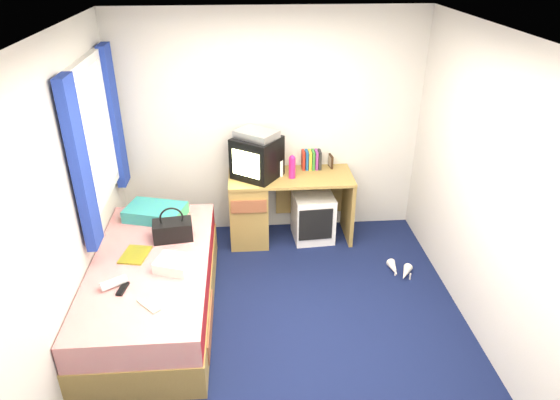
{
  "coord_description": "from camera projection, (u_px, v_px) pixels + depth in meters",
  "views": [
    {
      "loc": [
        -0.26,
        -3.29,
        2.95
      ],
      "look_at": [
        0.03,
        0.7,
        0.85
      ],
      "focal_mm": 32.0,
      "sensor_mm": 36.0,
      "label": 1
    }
  ],
  "objects": [
    {
      "name": "ground",
      "position": [
        282.0,
        325.0,
        4.29
      ],
      "size": [
        3.4,
        3.4,
        0.0
      ],
      "primitive_type": "plane",
      "color": "#0C1438",
      "rests_on": "ground"
    },
    {
      "name": "room_shell",
      "position": [
        282.0,
        171.0,
        3.62
      ],
      "size": [
        3.4,
        3.4,
        3.4
      ],
      "color": "white",
      "rests_on": "ground"
    },
    {
      "name": "bed",
      "position": [
        154.0,
        287.0,
        4.33
      ],
      "size": [
        1.01,
        2.0,
        0.54
      ],
      "color": "#A78845",
      "rests_on": "ground"
    },
    {
      "name": "pillow",
      "position": [
        156.0,
        212.0,
        4.83
      ],
      "size": [
        0.62,
        0.49,
        0.12
      ],
      "primitive_type": "cube",
      "rotation": [
        0.0,
        0.0,
        -0.28
      ],
      "color": "blue",
      "rests_on": "bed"
    },
    {
      "name": "desk",
      "position": [
        265.0,
        205.0,
        5.37
      ],
      "size": [
        1.3,
        0.55,
        0.75
      ],
      "color": "#A78845",
      "rests_on": "ground"
    },
    {
      "name": "storage_cube",
      "position": [
        313.0,
        216.0,
        5.44
      ],
      "size": [
        0.45,
        0.45,
        0.52
      ],
      "primitive_type": "cube",
      "rotation": [
        0.0,
        0.0,
        0.07
      ],
      "color": "white",
      "rests_on": "ground"
    },
    {
      "name": "crt_tv",
      "position": [
        257.0,
        157.0,
        5.1
      ],
      "size": [
        0.58,
        0.57,
        0.43
      ],
      "rotation": [
        0.0,
        0.0,
        -0.62
      ],
      "color": "black",
      "rests_on": "desk"
    },
    {
      "name": "vcr",
      "position": [
        256.0,
        134.0,
        4.99
      ],
      "size": [
        0.48,
        0.47,
        0.08
      ],
      "primitive_type": "cube",
      "rotation": [
        0.0,
        0.0,
        -0.67
      ],
      "color": "#BABABC",
      "rests_on": "crt_tv"
    },
    {
      "name": "book_row",
      "position": [
        311.0,
        160.0,
        5.34
      ],
      "size": [
        0.2,
        0.13,
        0.2
      ],
      "color": "maroon",
      "rests_on": "desk"
    },
    {
      "name": "picture_frame",
      "position": [
        331.0,
        161.0,
        5.38
      ],
      "size": [
        0.04,
        0.12,
        0.14
      ],
      "primitive_type": "cube",
      "rotation": [
        0.0,
        0.0,
        0.13
      ],
      "color": "black",
      "rests_on": "desk"
    },
    {
      "name": "pink_water_bottle",
      "position": [
        292.0,
        168.0,
        5.12
      ],
      "size": [
        0.08,
        0.08,
        0.22
      ],
      "primitive_type": "cylinder",
      "rotation": [
        0.0,
        0.0,
        -0.24
      ],
      "color": "#E62072",
      "rests_on": "desk"
    },
    {
      "name": "aerosol_can",
      "position": [
        281.0,
        168.0,
        5.17
      ],
      "size": [
        0.05,
        0.05,
        0.17
      ],
      "primitive_type": "cylinder",
      "rotation": [
        0.0,
        0.0,
        0.15
      ],
      "color": "white",
      "rests_on": "desk"
    },
    {
      "name": "handbag",
      "position": [
        173.0,
        230.0,
        4.47
      ],
      "size": [
        0.37,
        0.24,
        0.32
      ],
      "rotation": [
        0.0,
        0.0,
        0.14
      ],
      "color": "black",
      "rests_on": "bed"
    },
    {
      "name": "towel",
      "position": [
        174.0,
        264.0,
        4.08
      ],
      "size": [
        0.34,
        0.31,
        0.09
      ],
      "primitive_type": "cube",
      "rotation": [
        0.0,
        0.0,
        -0.33
      ],
      "color": "silver",
      "rests_on": "bed"
    },
    {
      "name": "magazine",
      "position": [
        135.0,
        255.0,
        4.27
      ],
      "size": [
        0.26,
        0.31,
        0.01
      ],
      "primitive_type": "cube",
      "rotation": [
        0.0,
        0.0,
        -0.19
      ],
      "color": "yellow",
      "rests_on": "bed"
    },
    {
      "name": "water_bottle",
      "position": [
        114.0,
        283.0,
        3.87
      ],
      "size": [
        0.21,
        0.17,
        0.07
      ],
      "primitive_type": "cylinder",
      "rotation": [
        0.0,
        1.57,
        0.56
      ],
      "color": "white",
      "rests_on": "bed"
    },
    {
      "name": "colour_swatch_fan",
      "position": [
        148.0,
        305.0,
        3.68
      ],
      "size": [
        0.19,
        0.2,
        0.01
      ],
      "primitive_type": "cube",
      "rotation": [
        0.0,
        0.0,
        -0.82
      ],
      "color": "yellow",
      "rests_on": "bed"
    },
    {
      "name": "remote_control",
      "position": [
        123.0,
        289.0,
        3.85
      ],
      "size": [
        0.08,
        0.17,
        0.02
      ],
      "primitive_type": "cube",
      "rotation": [
        0.0,
        0.0,
        -0.19
      ],
      "color": "black",
      "rests_on": "bed"
    },
    {
      "name": "window_assembly",
      "position": [
        97.0,
        138.0,
        4.33
      ],
      "size": [
        0.11,
        1.42,
        1.4
      ],
      "color": "silver",
      "rests_on": "room_shell"
    },
    {
      "name": "white_heels",
      "position": [
        400.0,
        271.0,
        4.92
      ],
      "size": [
        0.24,
        0.31,
        0.09
      ],
      "color": "white",
      "rests_on": "ground"
    }
  ]
}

